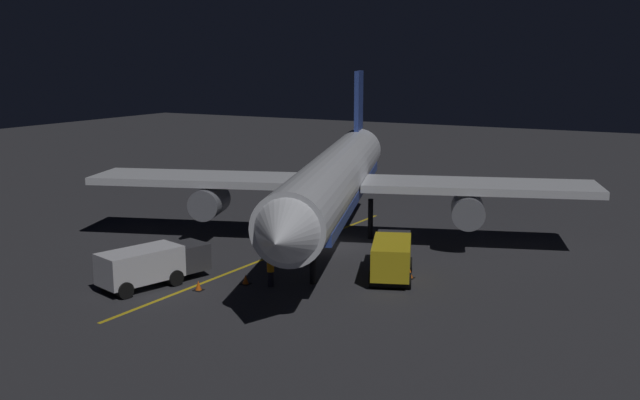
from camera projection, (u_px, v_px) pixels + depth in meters
The scene contains 10 objects.
ground_plane at pixel (334, 248), 49.10m from camera, with size 180.00×180.00×0.20m, color #303035.
apron_guide_stripe at pixel (272, 256), 46.72m from camera, with size 0.24×28.51×0.01m, color gold.
airliner at pixel (336, 180), 48.82m from camera, with size 33.89×35.85×11.33m.
baggage_truck at pixel (151, 265), 40.44m from camera, with size 3.79×6.60×2.16m.
catering_truck at pixel (392, 256), 42.16m from camera, with size 4.16×6.68×2.22m.
ground_crew_worker at pixel (271, 271), 40.30m from camera, with size 0.40×0.40×1.74m.
traffic_cone_near_left at pixel (198, 286), 39.74m from camera, with size 0.50×0.50×0.55m.
traffic_cone_near_right at pixel (410, 274), 41.93m from camera, with size 0.50×0.50×0.55m.
traffic_cone_under_wing at pixel (382, 282), 40.36m from camera, with size 0.50×0.50×0.55m.
traffic_cone_far at pixel (246, 280), 40.83m from camera, with size 0.50×0.50×0.55m.
Camera 1 is at (-21.70, 42.36, 12.39)m, focal length 41.23 mm.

